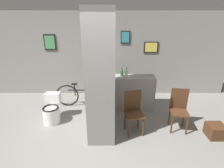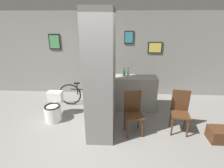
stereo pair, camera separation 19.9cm
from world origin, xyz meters
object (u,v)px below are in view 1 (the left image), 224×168
bottle_tall (127,74)px  bicycle (84,95)px  toilet (53,111)px  chair_by_doorway (180,108)px  chair_near_pillar (134,110)px

bottle_tall → bicycle: bearing=170.0°
toilet → bicycle: bearing=51.3°
toilet → chair_by_doorway: bearing=-5.4°
chair_near_pillar → bottle_tall: size_ratio=3.62×
chair_by_doorway → bottle_tall: bottle_tall is taller
toilet → bicycle: size_ratio=0.44×
toilet → bottle_tall: (1.85, 0.60, 0.75)m
chair_near_pillar → bottle_tall: 1.11m
chair_near_pillar → chair_by_doorway: size_ratio=1.00×
chair_by_doorway → bottle_tall: bearing=150.4°
chair_by_doorway → bottle_tall: size_ratio=3.62×
toilet → chair_near_pillar: bearing=-11.2°
chair_by_doorway → bottle_tall: (-1.13, 0.88, 0.52)m
chair_by_doorway → toilet: bearing=-177.2°
bottle_tall → chair_near_pillar: bearing=-84.4°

